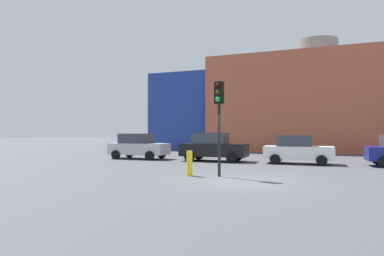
% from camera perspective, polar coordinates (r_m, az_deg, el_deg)
% --- Properties ---
extents(ground_plane, '(200.00, 200.00, 0.00)m').
position_cam_1_polar(ground_plane, '(12.23, 9.00, -9.22)').
color(ground_plane, '#47474C').
extents(building_backdrop, '(33.69, 11.02, 11.21)m').
position_cam_1_polar(building_backdrop, '(35.12, 21.49, 3.56)').
color(building_backdrop, '#B2563D').
rests_on(building_backdrop, ground_plane).
extents(parked_car_0, '(4.02, 1.97, 1.74)m').
position_cam_1_polar(parked_car_0, '(22.42, -9.56, -3.22)').
color(parked_car_0, silver).
rests_on(parked_car_0, ground_plane).
extents(parked_car_1, '(4.15, 2.04, 1.80)m').
position_cam_1_polar(parked_car_1, '(20.29, 3.78, -3.40)').
color(parked_car_1, black).
rests_on(parked_car_1, ground_plane).
extents(parked_car_2, '(3.81, 1.87, 1.65)m').
position_cam_1_polar(parked_car_2, '(19.47, 18.23, -3.67)').
color(parked_car_2, white).
rests_on(parked_car_2, ground_plane).
extents(traffic_light_island, '(0.38, 0.38, 3.87)m').
position_cam_1_polar(traffic_light_island, '(13.11, 4.82, 3.81)').
color(traffic_light_island, black).
rests_on(traffic_light_island, ground_plane).
extents(bollard_yellow_0, '(0.24, 0.24, 1.03)m').
position_cam_1_polar(bollard_yellow_0, '(13.33, -0.44, -6.31)').
color(bollard_yellow_0, yellow).
rests_on(bollard_yellow_0, ground_plane).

